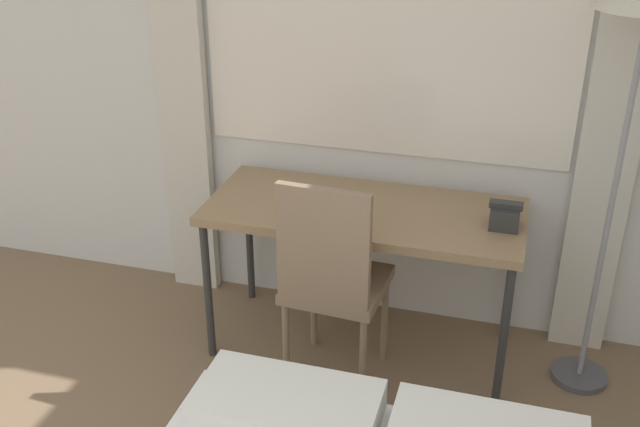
# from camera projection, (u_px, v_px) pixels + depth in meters

# --- Properties ---
(wall_back_with_window) EXTENTS (4.88, 0.13, 2.70)m
(wall_back_with_window) POSITION_uv_depth(u_px,v_px,m) (333.00, 39.00, 3.33)
(wall_back_with_window) COLOR silver
(wall_back_with_window) RESTS_ON ground_plane
(desk) EXTENTS (1.37, 0.60, 0.73)m
(desk) POSITION_uv_depth(u_px,v_px,m) (364.00, 219.00, 3.25)
(desk) COLOR #937551
(desk) RESTS_ON ground_plane
(desk_chair) EXTENTS (0.42, 0.42, 0.98)m
(desk_chair) POSITION_uv_depth(u_px,v_px,m) (332.00, 275.00, 3.06)
(desk_chair) COLOR #8C7259
(desk_chair) RESTS_ON ground_plane
(telephone) EXTENTS (0.13, 0.13, 0.11)m
(telephone) POSITION_uv_depth(u_px,v_px,m) (505.00, 216.00, 3.05)
(telephone) COLOR #2D2D2D
(telephone) RESTS_ON desk
(book) EXTENTS (0.29, 0.26, 0.02)m
(book) POSITION_uv_depth(u_px,v_px,m) (324.00, 206.00, 3.21)
(book) COLOR maroon
(book) RESTS_ON desk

